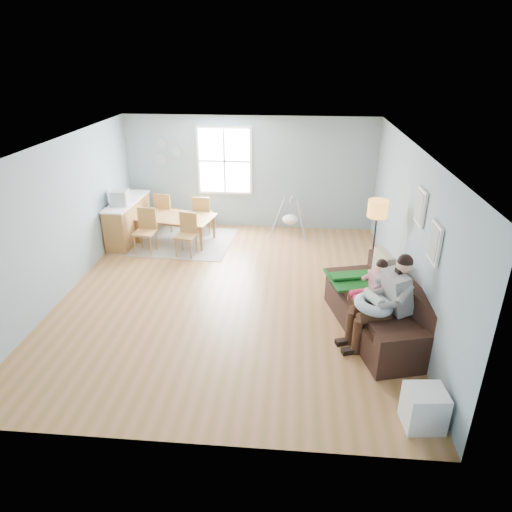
# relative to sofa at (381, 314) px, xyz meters

# --- Properties ---
(room) EXTENTS (8.40, 9.40, 3.90)m
(room) POSITION_rel_sofa_xyz_m (-2.51, 1.00, 2.10)
(room) COLOR olive
(window) EXTENTS (1.32, 0.08, 1.62)m
(window) POSITION_rel_sofa_xyz_m (-3.11, 4.46, 1.33)
(window) COLOR white
(window) RESTS_ON room
(pictures) EXTENTS (0.05, 1.34, 0.74)m
(pictures) POSITION_rel_sofa_xyz_m (0.45, -0.05, 1.53)
(pictures) COLOR white
(pictures) RESTS_ON room
(wall_plates) EXTENTS (0.67, 0.02, 0.66)m
(wall_plates) POSITION_rel_sofa_xyz_m (-4.52, 4.47, 1.51)
(wall_plates) COLOR #899DA4
(wall_plates) RESTS_ON room
(sofa) EXTENTS (1.52, 2.43, 0.91)m
(sofa) POSITION_rel_sofa_xyz_m (0.00, 0.00, 0.00)
(sofa) COLOR black
(sofa) RESTS_ON room
(green_throw) EXTENTS (1.20, 1.06, 0.04)m
(green_throw) POSITION_rel_sofa_xyz_m (-0.28, 0.70, 0.26)
(green_throw) COLOR #14571A
(green_throw) RESTS_ON sofa
(beige_pillow) EXTENTS (0.28, 0.55, 0.53)m
(beige_pillow) POSITION_rel_sofa_xyz_m (0.07, 0.63, 0.50)
(beige_pillow) COLOR #BFB592
(beige_pillow) RESTS_ON sofa
(father) EXTENTS (1.09, 0.71, 1.46)m
(father) POSITION_rel_sofa_xyz_m (-0.05, -0.35, 0.46)
(father) COLOR gray
(father) RESTS_ON sofa
(nursing_pillow) EXTENTS (0.66, 0.65, 0.23)m
(nursing_pillow) POSITION_rel_sofa_xyz_m (-0.22, -0.39, 0.38)
(nursing_pillow) COLOR silver
(nursing_pillow) RESTS_ON father
(infant) EXTENTS (0.29, 0.42, 0.15)m
(infant) POSITION_rel_sofa_xyz_m (-0.23, -0.36, 0.48)
(infant) COLOR silver
(infant) RESTS_ON nursing_pillow
(toddler) EXTENTS (0.62, 0.43, 0.92)m
(toddler) POSITION_rel_sofa_xyz_m (-0.14, 0.19, 0.45)
(toddler) COLOR silver
(toddler) RESTS_ON sofa
(floor_lamp) EXTENTS (0.35, 0.35, 1.72)m
(floor_lamp) POSITION_rel_sofa_xyz_m (0.03, 1.42, 1.10)
(floor_lamp) COLOR black
(floor_lamp) RESTS_ON room
(storage_cube) EXTENTS (0.49, 0.45, 0.50)m
(storage_cube) POSITION_rel_sofa_xyz_m (0.18, -1.97, -0.07)
(storage_cube) COLOR white
(storage_cube) RESTS_ON room
(rug) EXTENTS (2.67, 2.10, 0.01)m
(rug) POSITION_rel_sofa_xyz_m (-4.11, 3.35, -0.32)
(rug) COLOR gray
(rug) RESTS_ON room
(dining_table) EXTENTS (1.87, 1.26, 0.60)m
(dining_table) POSITION_rel_sofa_xyz_m (-4.11, 3.35, -0.02)
(dining_table) COLOR brown
(dining_table) RESTS_ON rug
(chair_sw) EXTENTS (0.47, 0.47, 0.96)m
(chair_sw) POSITION_rel_sofa_xyz_m (-4.61, 2.76, 0.23)
(chair_sw) COLOR #A37A38
(chair_sw) RESTS_ON rug
(chair_se) EXTENTS (0.48, 0.48, 0.91)m
(chair_se) POSITION_rel_sofa_xyz_m (-3.69, 2.69, 0.20)
(chair_se) COLOR #A37A38
(chair_se) RESTS_ON rug
(chair_nw) EXTENTS (0.50, 0.50, 0.96)m
(chair_nw) POSITION_rel_sofa_xyz_m (-4.53, 4.01, 0.23)
(chair_nw) COLOR #A37A38
(chair_nw) RESTS_ON rug
(chair_ne) EXTENTS (0.43, 0.43, 0.93)m
(chair_ne) POSITION_rel_sofa_xyz_m (-3.61, 3.94, 0.21)
(chair_ne) COLOR #A37A38
(chair_ne) RESTS_ON rug
(counter) EXTENTS (0.58, 1.74, 0.96)m
(counter) POSITION_rel_sofa_xyz_m (-5.21, 3.33, 0.17)
(counter) COLOR brown
(counter) RESTS_ON room
(monitor) EXTENTS (0.37, 0.35, 0.33)m
(monitor) POSITION_rel_sofa_xyz_m (-5.21, 3.00, 0.81)
(monitor) COLOR #ADACB1
(monitor) RESTS_ON counter
(baby_swing) EXTENTS (0.99, 1.00, 0.91)m
(baby_swing) POSITION_rel_sofa_xyz_m (-1.50, 3.98, 0.09)
(baby_swing) COLOR #ADACB1
(baby_swing) RESTS_ON room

